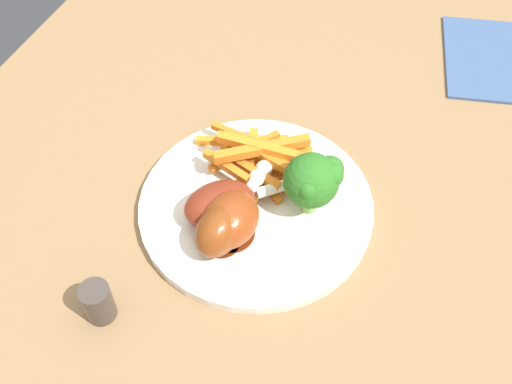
{
  "coord_description": "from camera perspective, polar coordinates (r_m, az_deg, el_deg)",
  "views": [
    {
      "loc": [
        -0.43,
        -0.19,
        1.32
      ],
      "look_at": [
        -0.05,
        -0.03,
        0.79
      ],
      "focal_mm": 44.09,
      "sensor_mm": 36.0,
      "label": 1
    }
  ],
  "objects": [
    {
      "name": "chicken_drumstick_near",
      "position": [
        0.67,
        -3.01,
        -1.03
      ],
      "size": [
        0.11,
        0.12,
        0.04
      ],
      "color": "#58190E",
      "rests_on": "dinner_plate"
    },
    {
      "name": "carrot_fries_pile",
      "position": [
        0.71,
        -0.01,
        2.97
      ],
      "size": [
        0.13,
        0.14,
        0.04
      ],
      "color": "orange",
      "rests_on": "dinner_plate"
    },
    {
      "name": "chicken_drumstick_extra",
      "position": [
        0.65,
        -2.21,
        -2.27
      ],
      "size": [
        0.13,
        0.06,
        0.05
      ],
      "color": "#62220D",
      "rests_on": "dinner_plate"
    },
    {
      "name": "napkin",
      "position": [
        0.93,
        21.04,
        11.14
      ],
      "size": [
        0.2,
        0.18,
        0.0
      ],
      "primitive_type": "cube",
      "rotation": [
        0.0,
        0.0,
        0.24
      ],
      "color": "#3D5684",
      "rests_on": "dining_table"
    },
    {
      "name": "dining_table",
      "position": [
        0.83,
        -0.6,
        -3.55
      ],
      "size": [
        1.03,
        0.76,
        0.76
      ],
      "color": "#8E6B47",
      "rests_on": "ground_plane"
    },
    {
      "name": "dinner_plate",
      "position": [
        0.69,
        0.0,
        -1.32
      ],
      "size": [
        0.26,
        0.26,
        0.01
      ],
      "primitive_type": "cylinder",
      "color": "white",
      "rests_on": "dining_table"
    },
    {
      "name": "broccoli_floret_front",
      "position": [
        0.65,
        5.3,
        1.09
      ],
      "size": [
        0.06,
        0.06,
        0.08
      ],
      "color": "#7EAF51",
      "rests_on": "dinner_plate"
    },
    {
      "name": "chicken_drumstick_far",
      "position": [
        0.64,
        -3.01,
        -3.02
      ],
      "size": [
        0.12,
        0.05,
        0.05
      ],
      "color": "#57210B",
      "rests_on": "dinner_plate"
    },
    {
      "name": "pepper_shaker",
      "position": [
        0.63,
        -14.15,
        -9.66
      ],
      "size": [
        0.03,
        0.03,
        0.05
      ],
      "primitive_type": "cylinder",
      "color": "#423833",
      "rests_on": "dining_table"
    }
  ]
}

